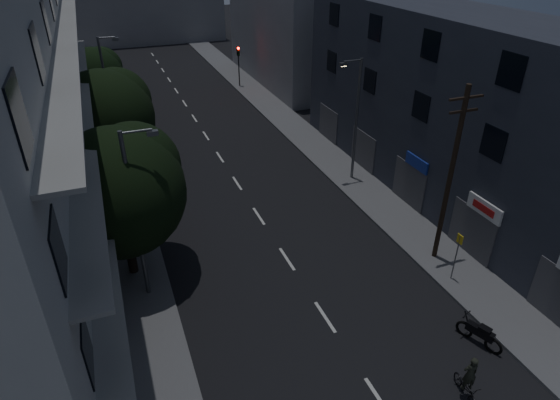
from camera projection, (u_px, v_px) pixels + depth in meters
ground at (218, 154)px, 35.54m from camera, size 160.00×160.00×0.00m
sidewalk_left at (115, 169)px, 33.15m from camera, size 3.00×90.00×0.15m
sidewalk_right at (308, 140)px, 37.85m from camera, size 3.00×90.00×0.15m
lane_markings at (200, 127)px, 40.58m from camera, size 0.15×60.50×0.01m
building_left at (5, 116)px, 22.64m from camera, size 7.00×36.00×14.00m
building_right at (456, 111)px, 27.66m from camera, size 6.19×28.00×11.00m
building_far_left at (36, 9)px, 46.34m from camera, size 6.00×20.00×16.00m
building_far_right at (283, 20)px, 49.76m from camera, size 6.00×20.00×13.00m
building_far_end at (139, 6)px, 69.36m from camera, size 24.00×8.00×10.00m
tree_near at (119, 187)px, 20.90m from camera, size 6.04×6.04×7.45m
tree_mid at (106, 115)px, 29.02m from camera, size 6.10×6.10×7.51m
tree_far at (95, 74)px, 40.28m from camera, size 4.98×4.98×6.16m
traffic_signal_far_right at (239, 58)px, 49.28m from camera, size 0.28×0.37×4.10m
traffic_signal_far_left at (108, 73)px, 44.04m from camera, size 0.28×0.37×4.10m
street_lamp_left_near at (137, 210)px, 19.62m from camera, size 1.51×0.25×8.00m
street_lamp_right at (355, 115)px, 29.70m from camera, size 1.51×0.25×8.00m
street_lamp_left_far at (108, 85)px, 35.43m from camera, size 1.51×0.25×8.00m
utility_pole at (451, 174)px, 21.89m from camera, size 1.80×0.24×9.00m
bus_stop_sign at (458, 249)px, 21.80m from camera, size 0.06×0.35×2.52m
motorcycle at (479, 334)px, 19.05m from camera, size 0.94×1.92×1.29m
cyclist at (467, 383)px, 16.80m from camera, size 0.82×1.61×1.95m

